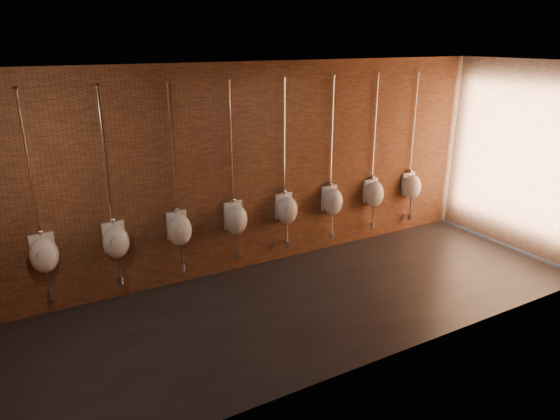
{
  "coord_description": "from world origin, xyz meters",
  "views": [
    {
      "loc": [
        -3.37,
        -5.19,
        3.51
      ],
      "look_at": [
        0.05,
        0.9,
        1.1
      ],
      "focal_mm": 32.0,
      "sensor_mm": 36.0,
      "label": 1
    }
  ],
  "objects": [
    {
      "name": "urinal_2",
      "position": [
        -1.35,
        1.38,
        0.9
      ],
      "size": [
        0.37,
        0.33,
        2.71
      ],
      "color": "white",
      "rests_on": "ground"
    },
    {
      "name": "urinal_3",
      "position": [
        -0.46,
        1.38,
        0.9
      ],
      "size": [
        0.37,
        0.33,
        2.71
      ],
      "color": "white",
      "rests_on": "ground"
    },
    {
      "name": "room_shell",
      "position": [
        0.0,
        0.0,
        2.01
      ],
      "size": [
        8.54,
        3.04,
        3.22
      ],
      "color": "black",
      "rests_on": "ground"
    },
    {
      "name": "urinal_1",
      "position": [
        -2.25,
        1.38,
        0.9
      ],
      "size": [
        0.37,
        0.33,
        2.71
      ],
      "color": "white",
      "rests_on": "ground"
    },
    {
      "name": "urinal_6",
      "position": [
        2.23,
        1.38,
        0.9
      ],
      "size": [
        0.37,
        0.33,
        2.71
      ],
      "color": "white",
      "rests_on": "ground"
    },
    {
      "name": "urinal_5",
      "position": [
        1.34,
        1.38,
        0.9
      ],
      "size": [
        0.37,
        0.33,
        2.71
      ],
      "color": "white",
      "rests_on": "ground"
    },
    {
      "name": "ground",
      "position": [
        0.0,
        0.0,
        0.0
      ],
      "size": [
        8.5,
        8.5,
        0.0
      ],
      "primitive_type": "plane",
      "color": "black",
      "rests_on": "ground"
    },
    {
      "name": "urinal_0",
      "position": [
        -3.15,
        1.38,
        0.9
      ],
      "size": [
        0.37,
        0.33,
        2.71
      ],
      "color": "white",
      "rests_on": "ground"
    },
    {
      "name": "urinal_7",
      "position": [
        3.13,
        1.38,
        0.9
      ],
      "size": [
        0.37,
        0.33,
        2.71
      ],
      "color": "white",
      "rests_on": "ground"
    },
    {
      "name": "urinal_4",
      "position": [
        0.44,
        1.38,
        0.9
      ],
      "size": [
        0.37,
        0.33,
        2.71
      ],
      "color": "white",
      "rests_on": "ground"
    }
  ]
}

